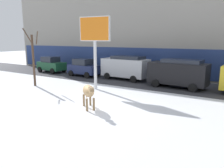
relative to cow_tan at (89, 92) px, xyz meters
The scene contains 11 objects.
ground_plane 1.16m from the cow_tan, 14.64° to the left, with size 120.00×120.00×0.00m, color white.
road_strip 8.95m from the cow_tan, 86.29° to the left, with size 60.00×5.60×0.01m, color #333338.
building_facade 15.72m from the cow_tan, 87.76° to the left, with size 44.00×6.10×13.00m.
cow_tan is the anchor object (origin of this frame).
billboard 6.00m from the cow_tan, 122.29° to the left, with size 2.52×0.56×5.56m.
car_darkgreen_hatchback 15.26m from the cow_tan, 145.30° to the left, with size 3.59×2.08×1.86m.
car_navy_hatchback 11.29m from the cow_tan, 130.92° to the left, with size 3.59×2.08×1.86m.
car_silver_van 9.61m from the cow_tan, 106.53° to the left, with size 4.70×2.32×2.32m.
car_black_van 8.71m from the cow_tan, 72.14° to the left, with size 4.70×2.32×2.32m.
pedestrian_near_billboard 12.80m from the cow_tan, 72.31° to the left, with size 0.36×0.24×1.73m.
bare_tree_left_lot 8.26m from the cow_tan, 162.40° to the left, with size 1.02×1.16×4.78m.
Camera 1 is at (6.95, -9.54, 3.88)m, focal length 35.04 mm.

